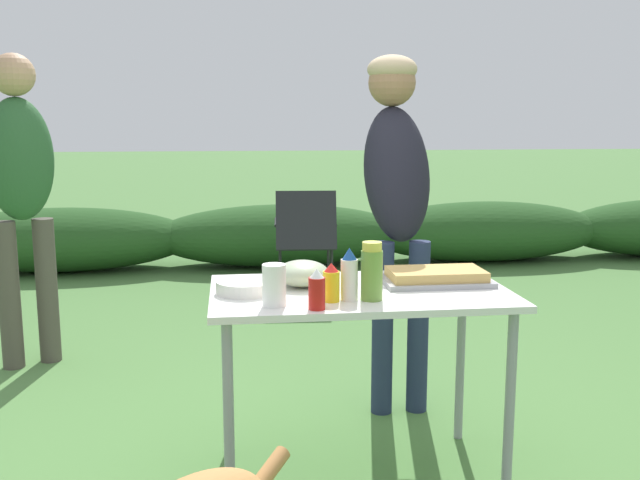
{
  "coord_description": "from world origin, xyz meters",
  "views": [
    {
      "loc": [
        -0.47,
        -2.54,
        1.36
      ],
      "look_at": [
        -0.12,
        0.23,
        0.89
      ],
      "focal_mm": 40.0,
      "sensor_mm": 36.0,
      "label": 1
    }
  ],
  "objects_px": {
    "paper_cup_stack": "(274,285)",
    "mustard_bottle": "(331,283)",
    "plate_stack": "(246,287)",
    "mixing_bowl": "(302,273)",
    "relish_jar": "(372,272)",
    "camp_chair_green_behind_table": "(305,236)",
    "standing_person_in_red_jacket": "(396,181)",
    "folding_table": "(359,309)",
    "food_tray": "(436,277)",
    "mayo_bottle": "(349,275)",
    "ketchup_bottle": "(317,290)",
    "standing_person_in_olive_jacket": "(20,181)"
  },
  "relations": [
    {
      "from": "paper_cup_stack",
      "to": "mustard_bottle",
      "type": "xyz_separation_m",
      "value": [
        0.2,
        0.04,
        -0.01
      ]
    },
    {
      "from": "plate_stack",
      "to": "mixing_bowl",
      "type": "height_order",
      "value": "mixing_bowl"
    },
    {
      "from": "relish_jar",
      "to": "camp_chair_green_behind_table",
      "type": "bearing_deg",
      "value": 88.17
    },
    {
      "from": "relish_jar",
      "to": "camp_chair_green_behind_table",
      "type": "relative_size",
      "value": 0.25
    },
    {
      "from": "mustard_bottle",
      "to": "standing_person_in_red_jacket",
      "type": "bearing_deg",
      "value": 63.8
    },
    {
      "from": "folding_table",
      "to": "relish_jar",
      "type": "xyz_separation_m",
      "value": [
        0.01,
        -0.16,
        0.18
      ]
    },
    {
      "from": "food_tray",
      "to": "mayo_bottle",
      "type": "distance_m",
      "value": 0.43
    },
    {
      "from": "mayo_bottle",
      "to": "standing_person_in_red_jacket",
      "type": "distance_m",
      "value": 0.98
    },
    {
      "from": "ketchup_bottle",
      "to": "relish_jar",
      "type": "bearing_deg",
      "value": 26.26
    },
    {
      "from": "relish_jar",
      "to": "standing_person_in_red_jacket",
      "type": "height_order",
      "value": "standing_person_in_red_jacket"
    },
    {
      "from": "paper_cup_stack",
      "to": "standing_person_in_red_jacket",
      "type": "height_order",
      "value": "standing_person_in_red_jacket"
    },
    {
      "from": "mayo_bottle",
      "to": "ketchup_bottle",
      "type": "xyz_separation_m",
      "value": [
        -0.13,
        -0.11,
        -0.02
      ]
    },
    {
      "from": "mustard_bottle",
      "to": "standing_person_in_red_jacket",
      "type": "height_order",
      "value": "standing_person_in_red_jacket"
    },
    {
      "from": "mixing_bowl",
      "to": "paper_cup_stack",
      "type": "distance_m",
      "value": 0.31
    },
    {
      "from": "food_tray",
      "to": "ketchup_bottle",
      "type": "relative_size",
      "value": 2.98
    },
    {
      "from": "mixing_bowl",
      "to": "paper_cup_stack",
      "type": "bearing_deg",
      "value": -114.04
    },
    {
      "from": "folding_table",
      "to": "food_tray",
      "type": "xyz_separation_m",
      "value": [
        0.31,
        0.06,
        0.1
      ]
    },
    {
      "from": "food_tray",
      "to": "standing_person_in_olive_jacket",
      "type": "bearing_deg",
      "value": 142.9
    },
    {
      "from": "relish_jar",
      "to": "food_tray",
      "type": "bearing_deg",
      "value": 36.17
    },
    {
      "from": "food_tray",
      "to": "relish_jar",
      "type": "relative_size",
      "value": 2.0
    },
    {
      "from": "ketchup_bottle",
      "to": "folding_table",
      "type": "bearing_deg",
      "value": 53.62
    },
    {
      "from": "plate_stack",
      "to": "camp_chair_green_behind_table",
      "type": "height_order",
      "value": "camp_chair_green_behind_table"
    },
    {
      "from": "food_tray",
      "to": "mustard_bottle",
      "type": "bearing_deg",
      "value": -153.44
    },
    {
      "from": "relish_jar",
      "to": "standing_person_in_red_jacket",
      "type": "relative_size",
      "value": 0.12
    },
    {
      "from": "food_tray",
      "to": "standing_person_in_olive_jacket",
      "type": "xyz_separation_m",
      "value": [
        -1.9,
        1.44,
        0.27
      ]
    },
    {
      "from": "food_tray",
      "to": "ketchup_bottle",
      "type": "height_order",
      "value": "ketchup_bottle"
    },
    {
      "from": "paper_cup_stack",
      "to": "mustard_bottle",
      "type": "relative_size",
      "value": 1.06
    },
    {
      "from": "ketchup_bottle",
      "to": "standing_person_in_olive_jacket",
      "type": "relative_size",
      "value": 0.08
    },
    {
      "from": "folding_table",
      "to": "camp_chair_green_behind_table",
      "type": "distance_m",
      "value": 2.95
    },
    {
      "from": "food_tray",
      "to": "paper_cup_stack",
      "type": "relative_size",
      "value": 2.86
    },
    {
      "from": "standing_person_in_red_jacket",
      "to": "paper_cup_stack",
      "type": "bearing_deg",
      "value": -125.08
    },
    {
      "from": "standing_person_in_olive_jacket",
      "to": "folding_table",
      "type": "bearing_deg",
      "value": -70.22
    },
    {
      "from": "standing_person_in_red_jacket",
      "to": "camp_chair_green_behind_table",
      "type": "distance_m",
      "value": 2.32
    },
    {
      "from": "relish_jar",
      "to": "standing_person_in_olive_jacket",
      "type": "bearing_deg",
      "value": 134.17
    },
    {
      "from": "plate_stack",
      "to": "relish_jar",
      "type": "height_order",
      "value": "relish_jar"
    },
    {
      "from": "plate_stack",
      "to": "paper_cup_stack",
      "type": "relative_size",
      "value": 1.5
    },
    {
      "from": "paper_cup_stack",
      "to": "mayo_bottle",
      "type": "height_order",
      "value": "mayo_bottle"
    },
    {
      "from": "paper_cup_stack",
      "to": "camp_chair_green_behind_table",
      "type": "xyz_separation_m",
      "value": [
        0.44,
        3.14,
        -0.34
      ]
    },
    {
      "from": "mustard_bottle",
      "to": "ketchup_bottle",
      "type": "relative_size",
      "value": 0.99
    },
    {
      "from": "relish_jar",
      "to": "mixing_bowl",
      "type": "bearing_deg",
      "value": 132.36
    },
    {
      "from": "standing_person_in_olive_jacket",
      "to": "standing_person_in_red_jacket",
      "type": "bearing_deg",
      "value": -49.4
    },
    {
      "from": "food_tray",
      "to": "ketchup_bottle",
      "type": "distance_m",
      "value": 0.59
    },
    {
      "from": "ketchup_bottle",
      "to": "standing_person_in_red_jacket",
      "type": "bearing_deg",
      "value": 63.15
    },
    {
      "from": "mixing_bowl",
      "to": "standing_person_in_olive_jacket",
      "type": "bearing_deg",
      "value": 134.46
    },
    {
      "from": "relish_jar",
      "to": "paper_cup_stack",
      "type": "bearing_deg",
      "value": -173.29
    },
    {
      "from": "food_tray",
      "to": "camp_chair_green_behind_table",
      "type": "relative_size",
      "value": 0.49
    },
    {
      "from": "standing_person_in_olive_jacket",
      "to": "camp_chair_green_behind_table",
      "type": "relative_size",
      "value": 2.06
    },
    {
      "from": "mixing_bowl",
      "to": "mustard_bottle",
      "type": "distance_m",
      "value": 0.25
    },
    {
      "from": "folding_table",
      "to": "standing_person_in_red_jacket",
      "type": "relative_size",
      "value": 0.66
    },
    {
      "from": "food_tray",
      "to": "standing_person_in_olive_jacket",
      "type": "height_order",
      "value": "standing_person_in_olive_jacket"
    }
  ]
}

